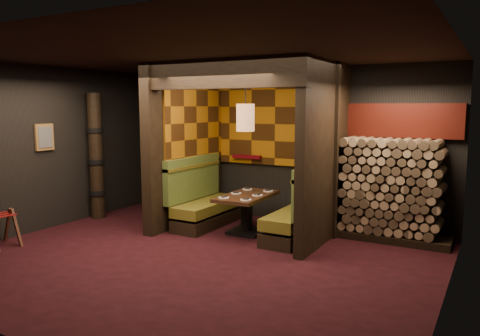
% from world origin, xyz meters
% --- Properties ---
extents(floor, '(6.50, 5.50, 0.02)m').
position_xyz_m(floor, '(0.00, 0.00, -0.01)').
color(floor, black).
rests_on(floor, ground).
extents(ceiling, '(6.50, 5.50, 0.02)m').
position_xyz_m(ceiling, '(0.00, 0.00, 2.86)').
color(ceiling, black).
rests_on(ceiling, ground).
extents(wall_back, '(6.50, 0.02, 2.85)m').
position_xyz_m(wall_back, '(0.00, 2.76, 1.43)').
color(wall_back, black).
rests_on(wall_back, ground).
extents(wall_front, '(6.50, 0.02, 2.85)m').
position_xyz_m(wall_front, '(0.00, -2.76, 1.43)').
color(wall_front, black).
rests_on(wall_front, ground).
extents(wall_left, '(0.02, 5.50, 2.85)m').
position_xyz_m(wall_left, '(-3.26, 0.00, 1.43)').
color(wall_left, black).
rests_on(wall_left, ground).
extents(wall_right, '(0.02, 5.50, 2.85)m').
position_xyz_m(wall_right, '(3.26, 0.00, 1.43)').
color(wall_right, black).
rests_on(wall_right, ground).
extents(partition_left, '(0.20, 2.20, 2.85)m').
position_xyz_m(partition_left, '(-1.35, 1.65, 1.43)').
color(partition_left, black).
rests_on(partition_left, floor).
extents(partition_right, '(0.15, 2.10, 2.85)m').
position_xyz_m(partition_right, '(1.30, 1.70, 1.43)').
color(partition_right, black).
rests_on(partition_right, floor).
extents(header_beam, '(2.85, 0.18, 0.44)m').
position_xyz_m(header_beam, '(-0.02, 0.70, 2.63)').
color(header_beam, black).
rests_on(header_beam, partition_left).
extents(tapa_back_panel, '(2.40, 0.06, 1.55)m').
position_xyz_m(tapa_back_panel, '(-0.02, 2.71, 1.82)').
color(tapa_back_panel, '#A15E0B').
rests_on(tapa_back_panel, wall_back).
extents(tapa_side_panel, '(0.04, 1.85, 1.45)m').
position_xyz_m(tapa_side_panel, '(-1.23, 1.82, 1.85)').
color(tapa_side_panel, '#A15E0B').
rests_on(tapa_side_panel, partition_left).
extents(lacquer_shelf, '(0.60, 0.12, 0.07)m').
position_xyz_m(lacquer_shelf, '(-0.60, 2.65, 1.18)').
color(lacquer_shelf, '#5B060F').
rests_on(lacquer_shelf, wall_back).
extents(booth_bench_left, '(0.68, 1.60, 1.14)m').
position_xyz_m(booth_bench_left, '(-0.96, 1.65, 0.40)').
color(booth_bench_left, black).
rests_on(booth_bench_left, floor).
extents(booth_bench_right, '(0.68, 1.60, 1.14)m').
position_xyz_m(booth_bench_right, '(0.93, 1.65, 0.40)').
color(booth_bench_right, black).
rests_on(booth_bench_right, floor).
extents(dining_table, '(0.74, 1.30, 0.67)m').
position_xyz_m(dining_table, '(-0.00, 1.53, 0.44)').
color(dining_table, black).
rests_on(dining_table, floor).
extents(place_settings, '(0.61, 1.07, 0.03)m').
position_xyz_m(place_settings, '(-0.00, 1.53, 0.68)').
color(place_settings, white).
rests_on(place_settings, dining_table).
extents(pendant_lamp, '(0.30, 0.30, 1.11)m').
position_xyz_m(pendant_lamp, '(-0.00, 1.48, 1.97)').
color(pendant_lamp, '#B07447').
rests_on(pendant_lamp, ceiling).
extents(framed_picture, '(0.05, 0.36, 0.46)m').
position_xyz_m(framed_picture, '(-3.22, 0.10, 1.62)').
color(framed_picture, olive).
rests_on(framed_picture, wall_left).
extents(luggage_rack, '(0.60, 0.46, 0.61)m').
position_xyz_m(luggage_rack, '(-2.95, -0.99, 0.30)').
color(luggage_rack, '#432014').
rests_on(luggage_rack, floor).
extents(totem_column, '(0.31, 0.31, 2.40)m').
position_xyz_m(totem_column, '(-3.05, 1.10, 1.19)').
color(totem_column, black).
rests_on(totem_column, floor).
extents(firewood_stack, '(1.73, 0.70, 1.64)m').
position_xyz_m(firewood_stack, '(2.29, 2.35, 0.82)').
color(firewood_stack, black).
rests_on(firewood_stack, floor).
extents(mosaic_header, '(1.83, 0.10, 0.56)m').
position_xyz_m(mosaic_header, '(2.29, 2.68, 1.92)').
color(mosaic_header, maroon).
rests_on(mosaic_header, wall_back).
extents(bay_front_post, '(0.08, 0.08, 2.85)m').
position_xyz_m(bay_front_post, '(1.39, 1.96, 1.43)').
color(bay_front_post, black).
rests_on(bay_front_post, floor).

